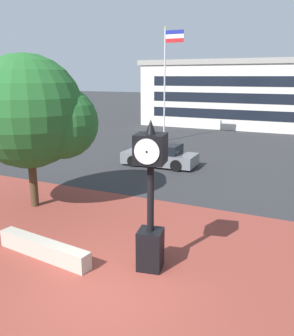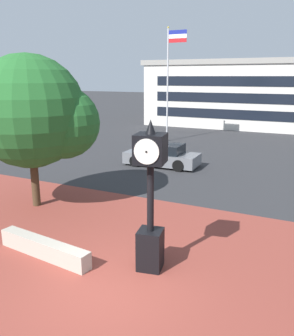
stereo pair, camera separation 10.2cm
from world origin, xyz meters
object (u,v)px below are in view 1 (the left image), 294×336
plaza_tree (35,114)px  car_street_near (160,156)px  flagpole_primary (166,77)px  street_clock (150,200)px

plaza_tree → car_street_near: size_ratio=1.37×
plaza_tree → car_street_near: bearing=78.3°
flagpole_primary → car_street_near: bearing=-69.5°
plaza_tree → flagpole_primary: size_ratio=0.68×
car_street_near → flagpole_primary: size_ratio=0.50×
street_clock → car_street_near: size_ratio=0.94×
street_clock → flagpole_primary: 19.49m
street_clock → plaza_tree: plaza_tree is taller
street_clock → car_street_near: (-4.23, 10.44, -1.35)m
street_clock → flagpole_primary: (-7.02, 17.93, 3.03)m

